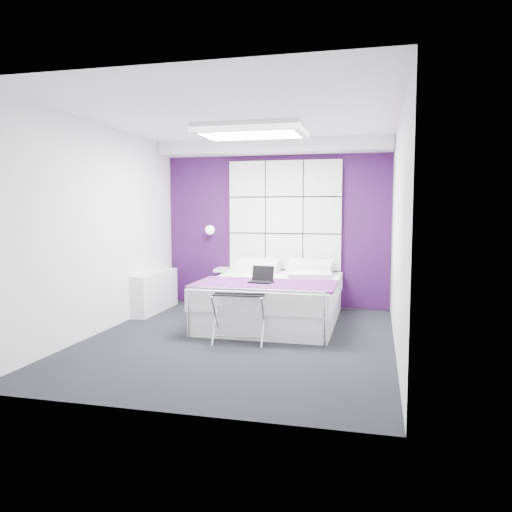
{
  "coord_description": "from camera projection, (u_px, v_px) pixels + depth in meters",
  "views": [
    {
      "loc": [
        1.58,
        -5.63,
        1.56
      ],
      "look_at": [
        0.12,
        0.35,
        0.98
      ],
      "focal_mm": 35.0,
      "sensor_mm": 36.0,
      "label": 1
    }
  ],
  "objects": [
    {
      "name": "headboard",
      "position": [
        284.0,
        233.0,
        7.89
      ],
      "size": [
        1.8,
        0.08,
        2.3
      ],
      "primitive_type": null,
      "color": "silver",
      "rests_on": "wall_back"
    },
    {
      "name": "skylight",
      "position": [
        251.0,
        130.0,
        6.3
      ],
      "size": [
        1.36,
        0.86,
        0.12
      ],
      "primitive_type": null,
      "color": "white",
      "rests_on": "ceiling"
    },
    {
      "name": "floor",
      "position": [
        239.0,
        340.0,
        5.96
      ],
      "size": [
        4.4,
        4.4,
        0.0
      ],
      "primitive_type": "plane",
      "color": "black",
      "rests_on": "ground"
    },
    {
      "name": "luggage_rack",
      "position": [
        240.0,
        318.0,
        5.82
      ],
      "size": [
        0.59,
        0.43,
        0.58
      ],
      "rotation": [
        0.0,
        0.0,
        0.09
      ],
      "color": "silver",
      "rests_on": "floor"
    },
    {
      "name": "radiator",
      "position": [
        155.0,
        292.0,
        7.59
      ],
      "size": [
        0.22,
        1.2,
        0.6
      ],
      "primitive_type": "cube",
      "color": "white",
      "rests_on": "floor"
    },
    {
      "name": "nightstand",
      "position": [
        231.0,
        270.0,
        8.03
      ],
      "size": [
        0.47,
        0.37,
        0.05
      ],
      "primitive_type": "cube",
      "color": "white",
      "rests_on": "wall_back"
    },
    {
      "name": "wall_back",
      "position": [
        276.0,
        225.0,
        7.97
      ],
      "size": [
        3.6,
        0.0,
        3.6
      ],
      "primitive_type": "plane",
      "rotation": [
        1.57,
        0.0,
        0.0
      ],
      "color": "white",
      "rests_on": "floor"
    },
    {
      "name": "accent_wall",
      "position": [
        276.0,
        225.0,
        7.96
      ],
      "size": [
        3.58,
        0.02,
        2.58
      ],
      "primitive_type": "cube",
      "color": "#350E40",
      "rests_on": "wall_back"
    },
    {
      "name": "wall_right",
      "position": [
        398.0,
        233.0,
        5.41
      ],
      "size": [
        0.0,
        4.4,
        4.4
      ],
      "primitive_type": "plane",
      "rotation": [
        1.57,
        0.0,
        -1.57
      ],
      "color": "white",
      "rests_on": "floor"
    },
    {
      "name": "bed",
      "position": [
        274.0,
        298.0,
        6.9
      ],
      "size": [
        1.8,
        2.18,
        0.76
      ],
      "color": "white",
      "rests_on": "floor"
    },
    {
      "name": "wall_lamp",
      "position": [
        211.0,
        230.0,
        8.09
      ],
      "size": [
        0.15,
        0.15,
        0.15
      ],
      "primitive_type": "sphere",
      "color": "white",
      "rests_on": "wall_back"
    },
    {
      "name": "laptop",
      "position": [
        262.0,
        278.0,
        6.4
      ],
      "size": [
        0.29,
        0.21,
        0.21
      ],
      "rotation": [
        0.0,
        0.0,
        -0.14
      ],
      "color": "black",
      "rests_on": "bed"
    },
    {
      "name": "ceiling",
      "position": [
        238.0,
        118.0,
        5.72
      ],
      "size": [
        4.4,
        4.4,
        0.0
      ],
      "primitive_type": "plane",
      "rotation": [
        3.14,
        0.0,
        0.0
      ],
      "color": "white",
      "rests_on": "wall_back"
    },
    {
      "name": "wall_left",
      "position": [
        101.0,
        229.0,
        6.26
      ],
      "size": [
        0.0,
        4.4,
        4.4
      ],
      "primitive_type": "plane",
      "rotation": [
        1.57,
        0.0,
        1.57
      ],
      "color": "white",
      "rests_on": "floor"
    },
    {
      "name": "soffit",
      "position": [
        273.0,
        147.0,
        7.61
      ],
      "size": [
        3.58,
        0.5,
        0.2
      ],
      "primitive_type": "cube",
      "color": "white",
      "rests_on": "wall_back"
    }
  ]
}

